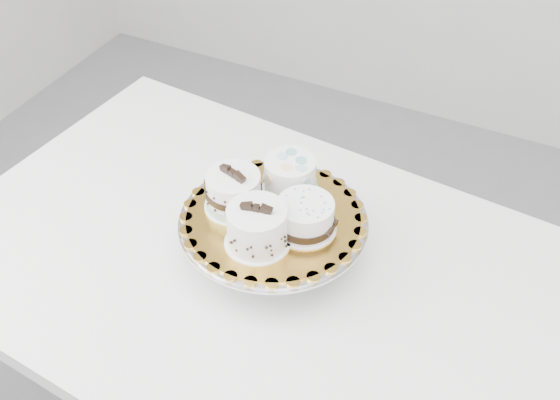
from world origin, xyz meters
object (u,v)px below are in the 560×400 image
at_px(cake_swirl, 257,228).
at_px(cake_dots, 290,175).
at_px(table, 251,287).
at_px(cake_board, 273,218).
at_px(cake_banded, 234,192).
at_px(cake_stand, 273,230).
at_px(cake_ribbon, 306,217).

bearing_deg(cake_swirl, cake_dots, 81.95).
bearing_deg(cake_swirl, table, 122.07).
bearing_deg(cake_board, table, -140.95).
distance_m(cake_banded, cake_dots, 0.11).
distance_m(cake_stand, cake_ribbon, 0.09).
relative_size(cake_board, cake_dots, 2.70).
bearing_deg(cake_ribbon, cake_dots, 132.24).
relative_size(table, cake_banded, 10.13).
bearing_deg(cake_stand, table, -140.95).
bearing_deg(cake_board, cake_banded, -175.53).
height_order(cake_board, cake_swirl, cake_swirl).
bearing_deg(cake_dots, cake_swirl, -72.71).
distance_m(table, cake_banded, 0.22).
bearing_deg(table, cake_banded, 156.25).
bearing_deg(cake_board, cake_dots, 93.95).
bearing_deg(cake_swirl, cake_stand, 81.94).
xyz_separation_m(cake_stand, cake_swirl, (0.00, -0.07, 0.07)).
distance_m(cake_board, cake_swirl, 0.08).
bearing_deg(cake_banded, cake_swirl, -21.13).
xyz_separation_m(table, cake_dots, (0.03, 0.11, 0.21)).
bearing_deg(cake_dots, cake_ribbon, -36.04).
height_order(cake_stand, cake_dots, cake_dots).
xyz_separation_m(cake_board, cake_ribbon, (0.06, -0.00, 0.03)).
distance_m(table, cake_board, 0.18).
xyz_separation_m(table, cake_swirl, (0.04, -0.04, 0.21)).
xyz_separation_m(cake_stand, cake_dots, (-0.01, 0.08, 0.07)).
relative_size(cake_swirl, cake_dots, 1.04).
distance_m(cake_board, cake_dots, 0.09).
xyz_separation_m(cake_swirl, cake_banded, (-0.08, 0.06, -0.00)).
relative_size(cake_stand, cake_board, 1.09).
height_order(cake_banded, cake_ribbon, cake_banded).
xyz_separation_m(cake_dots, cake_ribbon, (0.07, -0.08, -0.01)).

